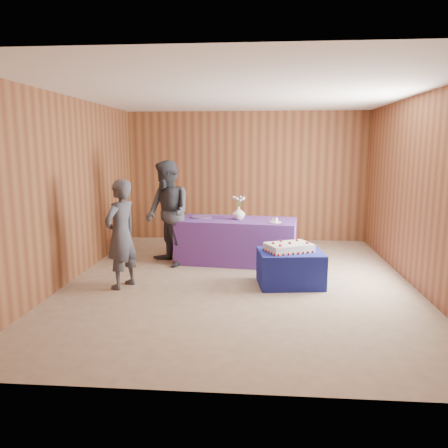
# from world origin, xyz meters

# --- Properties ---
(ground) EXTENTS (6.00, 6.00, 0.00)m
(ground) POSITION_xyz_m (0.00, 0.00, 0.00)
(ground) COLOR tan
(ground) RESTS_ON ground
(room_shell) EXTENTS (5.04, 6.04, 2.72)m
(room_shell) POSITION_xyz_m (0.00, 0.00, 1.80)
(room_shell) COLOR brown
(room_shell) RESTS_ON ground
(cake_table) EXTENTS (0.98, 0.81, 0.50)m
(cake_table) POSITION_xyz_m (0.74, -0.11, 0.25)
(cake_table) COLOR navy
(cake_table) RESTS_ON ground
(serving_table) EXTENTS (2.09, 1.13, 0.75)m
(serving_table) POSITION_xyz_m (-0.10, 1.11, 0.38)
(serving_table) COLOR #543084
(serving_table) RESTS_ON ground
(sheet_cake) EXTENTS (0.77, 0.67, 0.15)m
(sheet_cake) POSITION_xyz_m (0.71, -0.11, 0.56)
(sheet_cake) COLOR white
(sheet_cake) RESTS_ON cake_table
(vase) EXTENTS (0.30, 0.30, 0.22)m
(vase) POSITION_xyz_m (-0.06, 1.09, 0.86)
(vase) COLOR white
(vase) RESTS_ON serving_table
(flower_spray) EXTENTS (0.22, 0.21, 0.16)m
(flower_spray) POSITION_xyz_m (-0.06, 1.09, 1.11)
(flower_spray) COLOR #2B5F26
(flower_spray) RESTS_ON vase
(platter) EXTENTS (0.39, 0.39, 0.02)m
(platter) POSITION_xyz_m (-0.72, 1.24, 0.76)
(platter) COLOR #624992
(platter) RESTS_ON serving_table
(plate) EXTENTS (0.27, 0.27, 0.01)m
(plate) POSITION_xyz_m (0.55, 0.86, 0.76)
(plate) COLOR white
(plate) RESTS_ON serving_table
(cake_slice) EXTENTS (0.09, 0.09, 0.09)m
(cake_slice) POSITION_xyz_m (0.55, 0.86, 0.80)
(cake_slice) COLOR white
(cake_slice) RESTS_ON plate
(knife) EXTENTS (0.26, 0.07, 0.00)m
(knife) POSITION_xyz_m (0.55, 0.70, 0.75)
(knife) COLOR #B0B1B5
(knife) RESTS_ON serving_table
(guest_left) EXTENTS (0.57, 0.66, 1.53)m
(guest_left) POSITION_xyz_m (-1.64, -0.40, 0.77)
(guest_left) COLOR #3A3B44
(guest_left) RESTS_ON ground
(guest_right) EXTENTS (1.06, 1.09, 1.76)m
(guest_right) POSITION_xyz_m (-1.23, 0.83, 0.88)
(guest_right) COLOR #34353E
(guest_right) RESTS_ON ground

